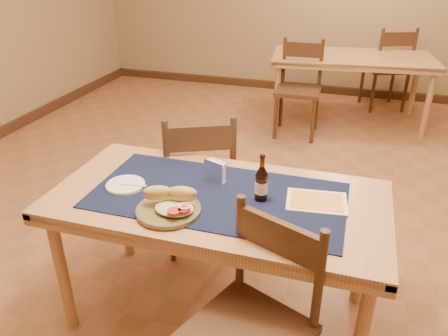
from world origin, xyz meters
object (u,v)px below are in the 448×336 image
(back_table, at_px, (352,63))
(napkin_holder, at_px, (215,171))
(main_table, at_px, (218,210))
(chair_main_near, at_px, (253,324))
(chair_main_far, at_px, (199,179))
(sandwich_plate, at_px, (170,206))
(beer_bottle, at_px, (261,184))

(back_table, height_order, napkin_holder, napkin_holder)
(main_table, bearing_deg, chair_main_near, -58.05)
(back_table, relative_size, chair_main_far, 1.85)
(chair_main_near, distance_m, sandwich_plate, 0.61)
(chair_main_near, xyz_separation_m, napkin_holder, (-0.36, 0.62, 0.32))
(chair_main_near, height_order, beer_bottle, beer_bottle)
(back_table, height_order, beer_bottle, beer_bottle)
(chair_main_far, relative_size, beer_bottle, 4.24)
(main_table, distance_m, sandwich_plate, 0.28)
(main_table, relative_size, sandwich_plate, 5.46)
(back_table, distance_m, chair_main_near, 3.75)
(beer_bottle, bearing_deg, sandwich_plate, -148.38)
(beer_bottle, height_order, napkin_holder, beer_bottle)
(chair_main_far, xyz_separation_m, sandwich_plate, (0.15, -0.76, 0.28))
(main_table, distance_m, chair_main_near, 0.59)
(napkin_holder, bearing_deg, main_table, -67.34)
(sandwich_plate, bearing_deg, napkin_holder, 73.52)
(napkin_holder, bearing_deg, beer_bottle, -23.99)
(sandwich_plate, distance_m, napkin_holder, 0.35)
(back_table, height_order, chair_main_near, chair_main_near)
(back_table, bearing_deg, sandwich_plate, -100.59)
(main_table, xyz_separation_m, chair_main_far, (-0.31, 0.55, -0.17))
(beer_bottle, xyz_separation_m, napkin_holder, (-0.26, 0.12, -0.03))
(back_table, xyz_separation_m, sandwich_plate, (-0.65, -3.47, 0.12))
(main_table, relative_size, chair_main_far, 1.66)
(napkin_holder, bearing_deg, chair_main_far, 120.70)
(chair_main_near, distance_m, napkin_holder, 0.78)
(sandwich_plate, height_order, napkin_holder, sandwich_plate)
(main_table, bearing_deg, beer_bottle, 5.40)
(back_table, xyz_separation_m, chair_main_far, (-0.80, -2.71, -0.17))
(main_table, height_order, napkin_holder, napkin_holder)
(chair_main_far, xyz_separation_m, beer_bottle, (0.51, -0.54, 0.34))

